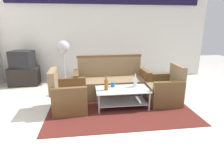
{
  "coord_description": "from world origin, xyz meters",
  "views": [
    {
      "loc": [
        -0.62,
        -3.0,
        1.7
      ],
      "look_at": [
        -0.14,
        0.62,
        0.65
      ],
      "focal_mm": 30.11,
      "sensor_mm": 36.0,
      "label": 1
    }
  ],
  "objects": [
    {
      "name": "wall_back",
      "position": [
        0.0,
        3.05,
        1.48
      ],
      "size": [
        6.52,
        0.19,
        2.8
      ],
      "color": "silver",
      "rests_on": "ground"
    },
    {
      "name": "television",
      "position": [
        -2.46,
        2.55,
        0.76
      ],
      "size": [
        0.68,
        0.56,
        0.48
      ],
      "rotation": [
        0.0,
        0.0,
        2.92
      ],
      "color": "black",
      "rests_on": "tv_stand"
    },
    {
      "name": "armchair_left",
      "position": [
        -1.03,
        0.65,
        0.29
      ],
      "size": [
        0.73,
        0.79,
        0.85
      ],
      "rotation": [
        0.0,
        0.0,
        -1.52
      ],
      "color": "#7F6647",
      "rests_on": "rug"
    },
    {
      "name": "cup",
      "position": [
        -0.1,
        0.81,
        0.46
      ],
      "size": [
        0.08,
        0.08,
        0.1
      ],
      "primitive_type": "cylinder",
      "color": "#2659A5",
      "rests_on": "coffee_table"
    },
    {
      "name": "bottle_clear",
      "position": [
        0.37,
        0.74,
        0.52
      ],
      "size": [
        0.08,
        0.08,
        0.29
      ],
      "color": "silver",
      "rests_on": "coffee_table"
    },
    {
      "name": "couch",
      "position": [
        -0.06,
        1.4,
        0.32
      ],
      "size": [
        1.82,
        0.79,
        0.96
      ],
      "rotation": [
        0.0,
        0.0,
        3.17
      ],
      "color": "#7F6647",
      "rests_on": "rug"
    },
    {
      "name": "bottle_brown",
      "position": [
        -0.26,
        0.62,
        0.53
      ],
      "size": [
        0.08,
        0.08,
        0.31
      ],
      "color": "brown",
      "rests_on": "coffee_table"
    },
    {
      "name": "tv_stand",
      "position": [
        -2.46,
        2.55,
        0.26
      ],
      "size": [
        0.8,
        0.5,
        0.52
      ],
      "primitive_type": "cube",
      "color": "black",
      "rests_on": "ground"
    },
    {
      "name": "rug",
      "position": [
        0.01,
        0.72,
        0.01
      ],
      "size": [
        2.92,
        2.15,
        0.01
      ],
      "primitive_type": "cube",
      "color": "#511E19",
      "rests_on": "ground"
    },
    {
      "name": "ground_plane",
      "position": [
        0.0,
        0.0,
        0.0
      ],
      "size": [
        14.0,
        14.0,
        0.0
      ],
      "primitive_type": "plane",
      "color": "beige"
    },
    {
      "name": "coffee_table",
      "position": [
        0.08,
        0.64,
        0.27
      ],
      "size": [
        1.1,
        0.6,
        0.4
      ],
      "color": "silver",
      "rests_on": "rug"
    },
    {
      "name": "pedestal_fan",
      "position": [
        -1.31,
        2.6,
        1.01
      ],
      "size": [
        0.36,
        0.36,
        1.27
      ],
      "color": "#2D2D33",
      "rests_on": "ground"
    },
    {
      "name": "armchair_right",
      "position": [
        1.06,
        0.77,
        0.29
      ],
      "size": [
        0.72,
        0.78,
        0.85
      ],
      "rotation": [
        0.0,
        0.0,
        1.54
      ],
      "color": "#7F6647",
      "rests_on": "rug"
    }
  ]
}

